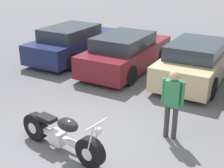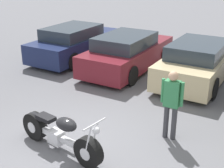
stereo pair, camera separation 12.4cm
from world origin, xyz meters
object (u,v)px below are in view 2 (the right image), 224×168
at_px(motorcycle, 59,134).
at_px(parked_car_navy, 76,43).
at_px(parked_car_champagne, 199,62).
at_px(person_standing, 172,100).
at_px(parked_car_maroon, 128,53).

relative_size(motorcycle, parked_car_navy, 0.52).
height_order(parked_car_champagne, person_standing, person_standing).
height_order(motorcycle, parked_car_maroon, parked_car_maroon).
xyz_separation_m(parked_car_navy, parked_car_maroon, (2.59, -0.24, 0.00)).
bearing_deg(person_standing, parked_car_champagne, 97.41).
bearing_deg(parked_car_navy, parked_car_champagne, 0.08).
distance_m(motorcycle, parked_car_champagne, 5.94).
relative_size(parked_car_maroon, person_standing, 2.71).
height_order(motorcycle, parked_car_navy, parked_car_navy).
xyz_separation_m(motorcycle, parked_car_champagne, (1.33, 5.79, 0.25)).
bearing_deg(parked_car_navy, parked_car_maroon, -5.40).
bearing_deg(motorcycle, person_standing, 42.52).
relative_size(parked_car_navy, parked_car_maroon, 1.00).
relative_size(parked_car_champagne, person_standing, 2.71).
bearing_deg(parked_car_champagne, parked_car_navy, -179.92).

